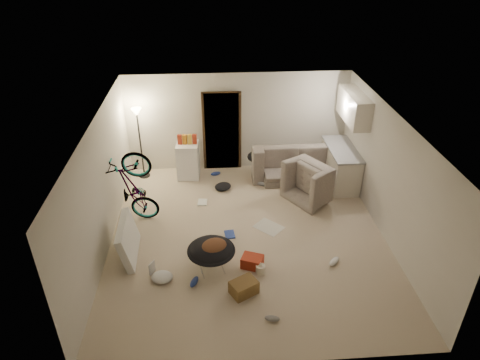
{
  "coord_description": "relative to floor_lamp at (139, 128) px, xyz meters",
  "views": [
    {
      "loc": [
        -0.66,
        -6.93,
        5.39
      ],
      "look_at": [
        -0.12,
        0.6,
        0.97
      ],
      "focal_mm": 32.0,
      "sensor_mm": 36.0,
      "label": 1
    }
  ],
  "objects": [
    {
      "name": "sofa",
      "position": [
        3.83,
        -0.2,
        -0.98
      ],
      "size": [
        2.28,
        0.93,
        0.66
      ],
      "primitive_type": "imported",
      "rotation": [
        0.0,
        0.0,
        3.16
      ],
      "color": "#353D36",
      "rests_on": "floor"
    },
    {
      "name": "kitchen_uppers",
      "position": [
        4.96,
        -0.65,
        0.64
      ],
      "size": [
        0.38,
        1.4,
        0.65
      ],
      "primitive_type": "cube",
      "color": "beige",
      "rests_on": "wall_right"
    },
    {
      "name": "sofa_drape",
      "position": [
        2.88,
        -0.2,
        -0.77
      ],
      "size": [
        0.58,
        0.48,
        0.28
      ],
      "primitive_type": "ellipsoid",
      "rotation": [
        0.0,
        0.0,
        -0.04
      ],
      "color": "black",
      "rests_on": "sofa"
    },
    {
      "name": "tv_box",
      "position": [
        0.1,
        -3.08,
        -0.94
      ],
      "size": [
        0.32,
        1.12,
        0.75
      ],
      "primitive_type": "cube",
      "rotation": [
        0.0,
        -0.21,
        0.04
      ],
      "color": "silver",
      "rests_on": "floor"
    },
    {
      "name": "snack_box_2",
      "position": [
        1.2,
        -0.1,
        -0.31
      ],
      "size": [
        0.11,
        0.09,
        0.3
      ],
      "primitive_type": "cube",
      "rotation": [
        0.0,
        0.0,
        0.17
      ],
      "color": "gold",
      "rests_on": "mini_fridge"
    },
    {
      "name": "floor",
      "position": [
        2.4,
        -2.65,
        -1.32
      ],
      "size": [
        5.5,
        6.0,
        0.02
      ],
      "primitive_type": "cube",
      "color": "#C4B196",
      "rests_on": "ground"
    },
    {
      "name": "snack_box_0",
      "position": [
        0.96,
        -0.1,
        -0.31
      ],
      "size": [
        0.11,
        0.08,
        0.3
      ],
      "primitive_type": "cube",
      "rotation": [
        0.0,
        0.0,
        -0.14
      ],
      "color": "#A02C18",
      "rests_on": "mini_fridge"
    },
    {
      "name": "drink_case_a",
      "position": [
        2.19,
        -4.23,
        -1.18
      ],
      "size": [
        0.54,
        0.49,
        0.25
      ],
      "primitive_type": "cube",
      "rotation": [
        0.0,
        0.0,
        0.51
      ],
      "color": "brown",
      "rests_on": "floor"
    },
    {
      "name": "floor_lamp",
      "position": [
        0.0,
        0.0,
        0.0
      ],
      "size": [
        0.28,
        0.28,
        1.81
      ],
      "color": "black",
      "rests_on": "floor"
    },
    {
      "name": "book_asset",
      "position": [
        0.53,
        -3.7,
        -1.3
      ],
      "size": [
        0.31,
        0.28,
        0.02
      ],
      "primitive_type": "imported",
      "rotation": [
        0.0,
        0.0,
        1.05
      ],
      "color": "#A02C18",
      "rests_on": "floor"
    },
    {
      "name": "shoe_3",
      "position": [
        2.59,
        -4.87,
        -1.26
      ],
      "size": [
        0.26,
        0.15,
        0.09
      ],
      "primitive_type": "ellipsoid",
      "rotation": [
        0.0,
        0.0,
        -0.21
      ],
      "color": "slate",
      "rests_on": "floor"
    },
    {
      "name": "wall_right",
      "position": [
        5.16,
        -2.65,
        -0.06
      ],
      "size": [
        0.02,
        6.0,
        2.5
      ],
      "primitive_type": "cube",
      "color": "beige",
      "rests_on": "floor"
    },
    {
      "name": "wall_left",
      "position": [
        -0.36,
        -2.65,
        -0.06
      ],
      "size": [
        0.02,
        6.0,
        2.5
      ],
      "primitive_type": "cube",
      "color": "beige",
      "rests_on": "floor"
    },
    {
      "name": "book_white",
      "position": [
        1.47,
        -1.35,
        -1.29
      ],
      "size": [
        0.23,
        0.29,
        0.03
      ],
      "primitive_type": "cube",
      "rotation": [
        0.0,
        0.0,
        -0.08
      ],
      "color": "silver",
      "rests_on": "floor"
    },
    {
      "name": "shoe_2",
      "position": [
        1.34,
        -3.96,
        -1.26
      ],
      "size": [
        0.21,
        0.29,
        0.1
      ],
      "primitive_type": "ellipsoid",
      "rotation": [
        0.0,
        0.0,
        1.17
      ],
      "color": "#293F94",
      "rests_on": "floor"
    },
    {
      "name": "wall_front",
      "position": [
        2.4,
        -5.66,
        -0.06
      ],
      "size": [
        5.5,
        0.02,
        2.5
      ],
      "primitive_type": "cube",
      "color": "beige",
      "rests_on": "floor"
    },
    {
      "name": "armchair",
      "position": [
        4.14,
        -1.25,
        -0.96
      ],
      "size": [
        1.35,
        1.39,
        0.69
      ],
      "primitive_type": "imported",
      "rotation": [
        0.0,
        0.0,
        2.15
      ],
      "color": "#353D36",
      "rests_on": "floor"
    },
    {
      "name": "door_trim",
      "position": [
        2.0,
        0.29,
        -0.29
      ],
      "size": [
        0.97,
        0.04,
        2.1
      ],
      "primitive_type": "cube",
      "color": "#372413",
      "rests_on": "floor"
    },
    {
      "name": "newspaper",
      "position": [
        2.87,
        -2.39,
        -1.3
      ],
      "size": [
        0.7,
        0.69,
        0.01
      ],
      "primitive_type": "cube",
      "rotation": [
        0.0,
        0.0,
        0.8
      ],
      "color": "beige",
      "rests_on": "floor"
    },
    {
      "name": "book_blue",
      "position": [
        2.03,
        -2.6,
        -1.29
      ],
      "size": [
        0.22,
        0.29,
        0.03
      ],
      "primitive_type": "cube",
      "rotation": [
        0.0,
        0.0,
        0.1
      ],
      "color": "#293F94",
      "rests_on": "floor"
    },
    {
      "name": "kitchen_counter",
      "position": [
        4.83,
        -0.65,
        -0.87
      ],
      "size": [
        0.6,
        1.5,
        0.88
      ],
      "primitive_type": "cube",
      "color": "beige",
      "rests_on": "floor"
    },
    {
      "name": "bicycle",
      "position": [
        0.1,
        -1.98,
        -0.84
      ],
      "size": [
        1.84,
        0.96,
        1.02
      ],
      "primitive_type": "imported",
      "rotation": [
        0.0,
        -0.17,
        1.46
      ],
      "color": "black",
      "rests_on": "floor"
    },
    {
      "name": "ceiling",
      "position": [
        2.4,
        -2.65,
        1.2
      ],
      "size": [
        5.5,
        6.0,
        0.02
      ],
      "primitive_type": "cube",
      "color": "white",
      "rests_on": "wall_back"
    },
    {
      "name": "clothes_lump_c",
      "position": [
        0.76,
        -3.8,
        -1.25
      ],
      "size": [
        0.44,
        0.39,
        0.12
      ],
      "primitive_type": "ellipsoid",
      "rotation": [
        0.0,
        0.0,
        -0.16
      ],
      "color": "silver",
      "rests_on": "floor"
    },
    {
      "name": "doorway",
      "position": [
        2.0,
        0.32,
        -0.29
      ],
      "size": [
        0.85,
        0.1,
        2.04
      ],
      "primitive_type": "cube",
      "color": "black",
      "rests_on": "floor"
    },
    {
      "name": "snack_box_1",
      "position": [
        1.08,
        -0.1,
        -0.31
      ],
      "size": [
        0.12,
        0.1,
        0.3
      ],
      "primitive_type": "cube",
      "rotation": [
        0.0,
        0.0,
        -0.31
      ],
      "color": "orange",
      "rests_on": "mini_fridge"
    },
    {
      "name": "hoodie",
      "position": [
        1.7,
        -3.63,
        -0.75
      ],
      "size": [
        0.62,
        0.59,
        0.22
      ],
      "primitive_type": "ellipsoid",
      "rotation": [
        0.0,
        0.0,
        0.52
      ],
      "color": "brown",
      "rests_on": "saucer_chair"
    },
    {
      "name": "shoe_0",
      "position": [
        1.8,
        -0.1,
        -1.26
      ],
      "size": [
        0.28,
        0.17,
        0.1
      ],
      "primitive_type": "ellipsoid",
      "rotation": [
        0.0,
        0.0,
        0.29
      ],
      "color": "#293F94",
      "rests_on": "floor"
    },
    {
      "name": "saucer_chair",
      "position": [
        1.65,
        -3.6,
        -0.94
      ],
      "size": [
        0.87,
        0.87,
        0.62
      ],
      "color": "silver",
      "rests_on": "floor"
    },
    {
      "name": "clothes_lump_b",
      "position": [
        1.96,
        -0.78,
        -1.24
      ],
      "size": [
        0.55,
        0.54,
        0.13
      ],
      "primitive_type": "ellipsoid",
      "rotation": [
        0.0,
        0.0,
        0.7
      ],
      "color": "black",
      "rests_on": "floor"
    },
    {
      "name": "mini_fridge",
      "position": [
        1.13,
        -0.1,
        -0.85
      ],
      "size": [
        0.57,
        0.57,
        0.91
      ],
      "primitive_type": "cube",
      "rotation": [
        0.0,
        0.0,
        -0.06
      ],
      "color": "white",
      "rests_on": "floor"
    },
    {
      "name": "shoe_4",
      "position": [
        3.93,
        -3.61,
        -1.25
      ],
      "size": [
        0.29,
        0.29,
        0.11
      ],
      "primitive_type": "ellipsoid",
      "rotation": [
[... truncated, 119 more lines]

